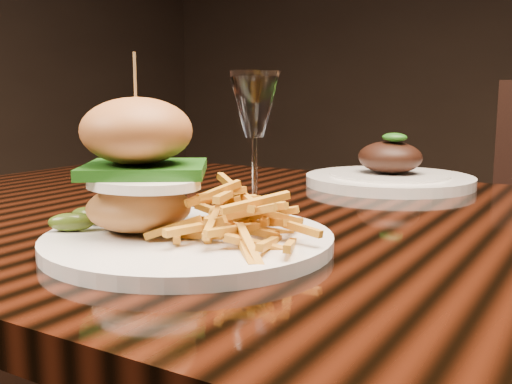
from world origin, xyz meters
The scene contains 5 objects.
dining_table centered at (0.00, 0.00, 0.67)m, with size 1.60×0.90×0.75m.
burger_plate centered at (-0.13, -0.22, 0.80)m, with size 0.31×0.31×0.21m.
wine_glass centered at (-0.16, 0.00, 0.89)m, with size 0.07×0.07×0.19m.
water_tumbler centered at (-0.50, 0.10, 0.80)m, with size 0.08×0.08×0.11m, color white.
far_dish centered at (-0.08, 0.33, 0.77)m, with size 0.30×0.30×0.10m.
Camera 1 is at (0.27, -0.71, 0.91)m, focal length 42.00 mm.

